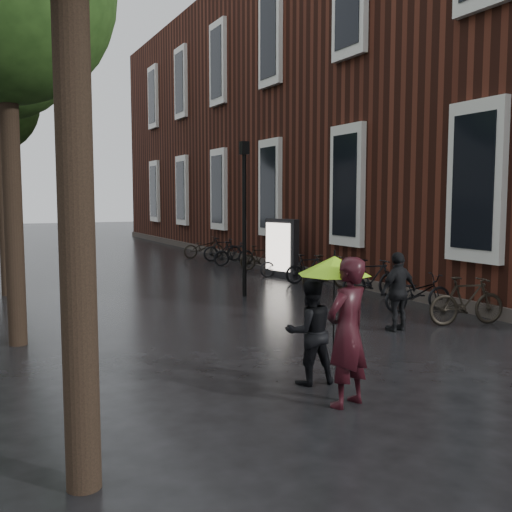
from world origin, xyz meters
TOP-DOWN VIEW (x-y plane):
  - ground at (0.00, 0.00)m, footprint 120.00×120.00m
  - brick_building at (10.47, 19.46)m, footprint 10.20×33.20m
  - person_burgundy at (-0.58, 1.77)m, footprint 0.81×0.66m
  - person_black at (-0.53, 2.76)m, footprint 0.80×0.66m
  - lime_umbrella at (-0.50, 2.20)m, footprint 0.99×0.99m
  - pedestrian_walking at (2.81, 4.90)m, footprint 0.97×0.51m
  - parked_bicycles at (4.57, 12.29)m, footprint 2.06×16.13m
  - ad_lightbox at (4.52, 12.93)m, footprint 0.30×1.29m
  - lamp_post at (1.81, 10.02)m, footprint 0.21×0.21m
  - cycle_sign at (-3.63, 17.12)m, footprint 0.15×0.53m

SIDE VIEW (x-z plane):
  - ground at x=0.00m, z-range 0.00..0.00m
  - parked_bicycles at x=4.57m, z-range -0.05..1.00m
  - person_black at x=-0.53m, z-range 0.00..1.51m
  - pedestrian_walking at x=2.81m, z-range 0.00..1.58m
  - person_burgundy at x=-0.58m, z-range 0.00..1.92m
  - ad_lightbox at x=4.52m, z-range 0.00..1.94m
  - lime_umbrella at x=-0.50m, z-range 1.02..2.49m
  - cycle_sign at x=-3.63m, z-range 0.47..3.36m
  - lamp_post at x=1.81m, z-range 0.44..4.55m
  - brick_building at x=10.47m, z-range -0.01..11.99m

